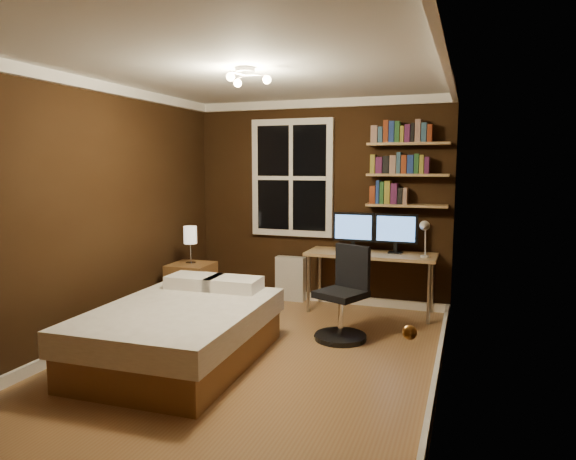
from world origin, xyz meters
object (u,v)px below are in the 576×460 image
(nightstand, at_px, (192,288))
(monitor_left, at_px, (353,232))
(desk_lamp, at_px, (425,239))
(monitor_right, at_px, (396,234))
(office_chair, at_px, (344,305))
(bedside_lamp, at_px, (190,245))
(radiator, at_px, (291,279))
(desk, at_px, (371,258))
(bed, at_px, (181,332))

(nightstand, xyz_separation_m, monitor_left, (1.72, 0.80, 0.64))
(desk_lamp, bearing_deg, monitor_right, 144.43)
(office_chair, bearing_deg, nightstand, -164.87)
(monitor_left, bearing_deg, nightstand, -155.19)
(bedside_lamp, bearing_deg, monitor_left, 24.81)
(radiator, bearing_deg, desk, -10.36)
(desk, bearing_deg, bed, -121.79)
(monitor_left, relative_size, desk_lamp, 1.11)
(radiator, relative_size, desk, 0.38)
(office_chair, bearing_deg, radiator, 152.83)
(bedside_lamp, height_order, monitor_left, monitor_left)
(desk, distance_m, office_chair, 1.05)
(bed, xyz_separation_m, office_chair, (1.20, 1.05, 0.08))
(bed, distance_m, nightstand, 1.50)
(bedside_lamp, bearing_deg, radiator, 45.56)
(desk, xyz_separation_m, monitor_left, (-0.23, 0.07, 0.29))
(nightstand, distance_m, monitor_right, 2.44)
(radiator, xyz_separation_m, desk, (1.05, -0.19, 0.36))
(bed, distance_m, desk, 2.45)
(radiator, height_order, monitor_left, monitor_left)
(nightstand, relative_size, desk_lamp, 1.32)
(nightstand, distance_m, monitor_left, 2.00)
(desk, height_order, monitor_right, monitor_right)
(bed, bearing_deg, desk_lamp, 42.97)
(nightstand, bearing_deg, monitor_right, 17.59)
(bed, relative_size, desk_lamp, 4.24)
(bedside_lamp, bearing_deg, office_chair, -8.49)
(monitor_right, bearing_deg, bed, -125.91)
(bedside_lamp, xyz_separation_m, monitor_left, (1.72, 0.80, 0.13))
(radiator, distance_m, office_chair, 1.54)
(office_chair, bearing_deg, monitor_left, 121.48)
(radiator, relative_size, monitor_right, 1.15)
(nightstand, xyz_separation_m, desk, (1.95, 0.72, 0.35))
(monitor_left, bearing_deg, radiator, 171.85)
(bed, height_order, bedside_lamp, bedside_lamp)
(bed, bearing_deg, monitor_right, 52.08)
(nightstand, bearing_deg, monitor_left, 22.64)
(desk, bearing_deg, nightstand, -159.66)
(desk_lamp, bearing_deg, nightstand, -167.86)
(radiator, bearing_deg, desk_lamp, -12.34)
(desk, height_order, monitor_left, monitor_left)
(nightstand, bearing_deg, desk, 18.17)
(nightstand, relative_size, monitor_left, 1.20)
(monitor_left, xyz_separation_m, monitor_right, (0.50, 0.00, 0.00))
(monitor_right, height_order, office_chair, monitor_right)
(desk, bearing_deg, monitor_left, 161.88)
(bed, height_order, monitor_right, monitor_right)
(monitor_right, bearing_deg, desk, -164.57)
(bedside_lamp, distance_m, monitor_right, 2.36)
(bedside_lamp, relative_size, monitor_right, 0.89)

